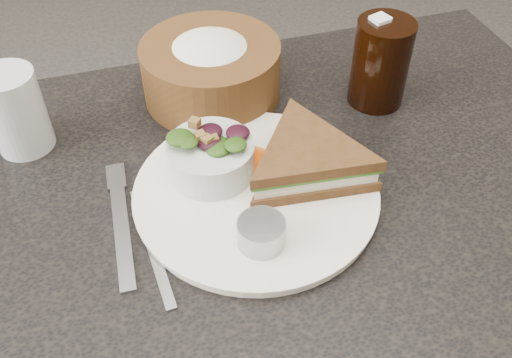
{
  "coord_description": "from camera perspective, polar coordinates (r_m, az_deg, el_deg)",
  "views": [
    {
      "loc": [
        -0.14,
        -0.44,
        1.26
      ],
      "look_at": [
        -0.0,
        0.02,
        0.78
      ],
      "focal_mm": 40.0,
      "sensor_mm": 36.0,
      "label": 1
    }
  ],
  "objects": [
    {
      "name": "cola_glass",
      "position": [
        0.82,
        12.41,
        11.61
      ],
      "size": [
        0.09,
        0.09,
        0.14
      ],
      "primitive_type": null,
      "rotation": [
        0.0,
        0.0,
        -0.21
      ],
      "color": "black",
      "rests_on": "dining_table"
    },
    {
      "name": "knife",
      "position": [
        0.66,
        -10.41,
        -6.55
      ],
      "size": [
        0.02,
        0.18,
        0.0
      ],
      "primitive_type": "cube",
      "rotation": [
        0.0,
        0.0,
        0.06
      ],
      "color": "#A4A6A9",
      "rests_on": "dining_table"
    },
    {
      "name": "orange_wedge",
      "position": [
        0.72,
        -0.75,
        2.63
      ],
      "size": [
        0.08,
        0.08,
        0.03
      ],
      "primitive_type": "cone",
      "rotation": [
        0.0,
        0.0,
        0.54
      ],
      "color": "#EA5009",
      "rests_on": "dinner_plate"
    },
    {
      "name": "dinner_plate",
      "position": [
        0.69,
        0.0,
        -1.39
      ],
      "size": [
        0.29,
        0.29,
        0.01
      ],
      "primitive_type": "cylinder",
      "color": "silver",
      "rests_on": "dining_table"
    },
    {
      "name": "salad_bowl",
      "position": [
        0.69,
        -4.57,
        2.61
      ],
      "size": [
        0.11,
        0.11,
        0.06
      ],
      "primitive_type": null,
      "rotation": [
        0.0,
        0.0,
        0.08
      ],
      "color": "#AEB8B3",
      "rests_on": "dinner_plate"
    },
    {
      "name": "bread_basket",
      "position": [
        0.82,
        -4.57,
        11.57
      ],
      "size": [
        0.25,
        0.25,
        0.11
      ],
      "primitive_type": null,
      "rotation": [
        0.0,
        0.0,
        0.29
      ],
      "color": "brown",
      "rests_on": "dining_table"
    },
    {
      "name": "water_glass",
      "position": [
        0.79,
        -22.89,
        6.27
      ],
      "size": [
        0.09,
        0.09,
        0.11
      ],
      "primitive_type": "cylinder",
      "rotation": [
        0.0,
        0.0,
        -0.26
      ],
      "color": "#B6BBC0",
      "rests_on": "dining_table"
    },
    {
      "name": "fork",
      "position": [
        0.68,
        -13.28,
        -4.9
      ],
      "size": [
        0.03,
        0.18,
        0.0
      ],
      "primitive_type": "cube",
      "rotation": [
        0.0,
        0.0,
        -0.05
      ],
      "color": "#969AA4",
      "rests_on": "dining_table"
    },
    {
      "name": "dressing_ramekin",
      "position": [
        0.62,
        0.54,
        -5.43
      ],
      "size": [
        0.06,
        0.06,
        0.03
      ],
      "primitive_type": "cylinder",
      "rotation": [
        0.0,
        0.0,
        0.16
      ],
      "color": "#999A9E",
      "rests_on": "dinner_plate"
    },
    {
      "name": "sandwich",
      "position": [
        0.69,
        5.2,
        1.9
      ],
      "size": [
        0.2,
        0.2,
        0.05
      ],
      "primitive_type": null,
      "rotation": [
        0.0,
        0.0,
        -0.1
      ],
      "color": "#502D19",
      "rests_on": "dinner_plate"
    },
    {
      "name": "dining_table",
      "position": [
        1.0,
        0.29,
        -17.43
      ],
      "size": [
        1.0,
        0.7,
        0.75
      ],
      "primitive_type": "cube",
      "color": "black",
      "rests_on": "floor"
    }
  ]
}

